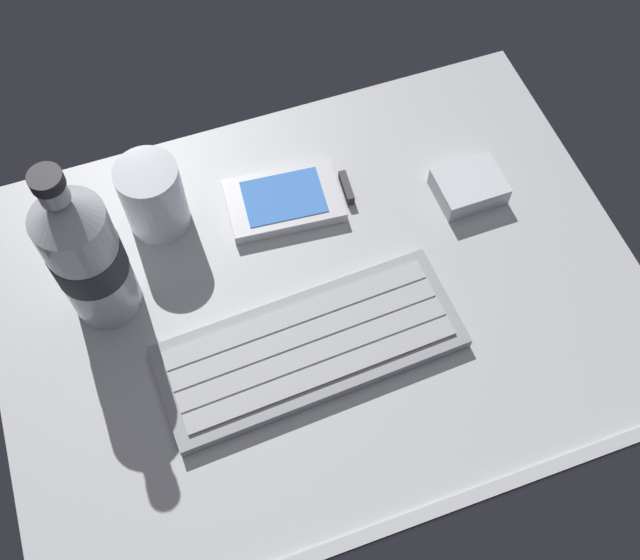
{
  "coord_description": "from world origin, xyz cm",
  "views": [
    {
      "loc": [
        -11.87,
        -33.52,
        68.14
      ],
      "look_at": [
        0.0,
        0.0,
        3.0
      ],
      "focal_mm": 43.08,
      "sensor_mm": 36.0,
      "label": 1
    }
  ],
  "objects_px": {
    "charger_block": "(469,187)",
    "water_bottle": "(85,254)",
    "juice_cup": "(154,199)",
    "handheld_device": "(290,199)",
    "keyboard": "(310,346)"
  },
  "relations": [
    {
      "from": "charger_block",
      "to": "water_bottle",
      "type": "bearing_deg",
      "value": 179.92
    },
    {
      "from": "juice_cup",
      "to": "charger_block",
      "type": "xyz_separation_m",
      "value": [
        0.32,
        -0.08,
        -0.03
      ]
    },
    {
      "from": "handheld_device",
      "to": "water_bottle",
      "type": "height_order",
      "value": "water_bottle"
    },
    {
      "from": "juice_cup",
      "to": "keyboard",
      "type": "bearing_deg",
      "value": -62.78
    },
    {
      "from": "handheld_device",
      "to": "water_bottle",
      "type": "xyz_separation_m",
      "value": [
        -0.21,
        -0.05,
        0.08
      ]
    },
    {
      "from": "keyboard",
      "to": "juice_cup",
      "type": "distance_m",
      "value": 0.22
    },
    {
      "from": "keyboard",
      "to": "juice_cup",
      "type": "bearing_deg",
      "value": 117.22
    },
    {
      "from": "charger_block",
      "to": "keyboard",
      "type": "bearing_deg",
      "value": -152.04
    },
    {
      "from": "handheld_device",
      "to": "juice_cup",
      "type": "height_order",
      "value": "juice_cup"
    },
    {
      "from": "juice_cup",
      "to": "charger_block",
      "type": "distance_m",
      "value": 0.33
    },
    {
      "from": "water_bottle",
      "to": "charger_block",
      "type": "height_order",
      "value": "water_bottle"
    },
    {
      "from": "keyboard",
      "to": "handheld_device",
      "type": "distance_m",
      "value": 0.17
    },
    {
      "from": "handheld_device",
      "to": "charger_block",
      "type": "relative_size",
      "value": 1.89
    },
    {
      "from": "keyboard",
      "to": "water_bottle",
      "type": "relative_size",
      "value": 1.42
    },
    {
      "from": "juice_cup",
      "to": "water_bottle",
      "type": "height_order",
      "value": "water_bottle"
    }
  ]
}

